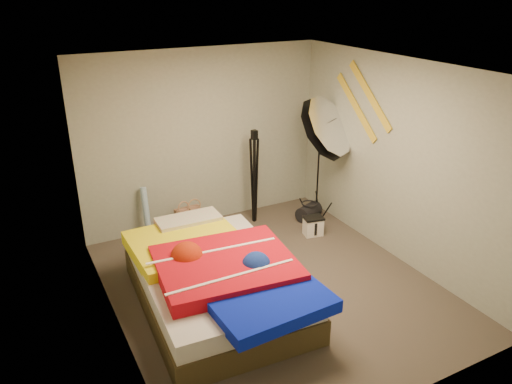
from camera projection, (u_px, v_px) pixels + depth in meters
floor at (272, 286)px, 5.83m from camera, size 4.00×4.00×0.00m
ceiling at (276, 69)px, 4.85m from camera, size 4.00×4.00×0.00m
wall_back at (203, 139)px, 6.97m from camera, size 3.50×0.00×3.50m
wall_front at (407, 278)px, 3.71m from camera, size 3.50×0.00×3.50m
wall_left at (109, 221)px, 4.59m from camera, size 0.00×4.00×4.00m
wall_right at (398, 162)px, 6.09m from camera, size 0.00×4.00×4.00m
tote_bag at (188, 220)px, 7.03m from camera, size 0.37×0.18×0.38m
wrapping_roll at (146, 214)px, 6.77m from camera, size 0.09×0.22×0.74m
camera_case at (313, 227)px, 6.96m from camera, size 0.28×0.22×0.25m
duffel_bag at (309, 212)px, 7.42m from camera, size 0.44×0.36×0.23m
wall_stripe_upper at (370, 96)px, 6.30m from camera, size 0.02×0.91×0.78m
wall_stripe_lower at (356, 107)px, 6.58m from camera, size 0.02×0.91×0.78m
bed at (217, 279)px, 5.38m from camera, size 1.66×2.44×0.65m
photo_umbrella at (322, 130)px, 6.80m from camera, size 0.96×1.03×1.97m
camera_tripod at (254, 171)px, 7.10m from camera, size 0.08×0.08×1.39m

